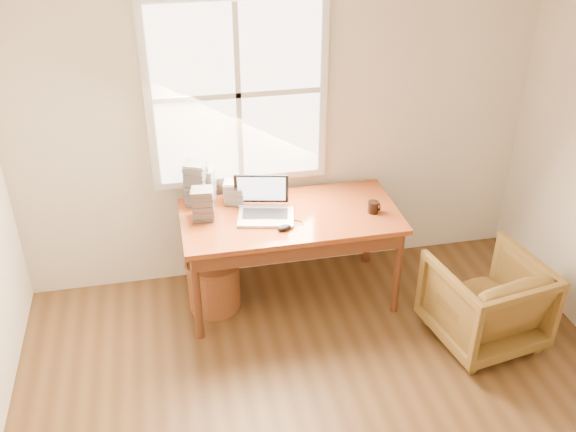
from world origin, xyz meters
name	(u,v)px	position (x,y,z in m)	size (l,w,h in m)	color
room_shell	(358,283)	(-0.02, 0.16, 1.32)	(4.04, 4.54, 2.64)	#55381D
desk	(290,216)	(0.00, 1.80, 0.73)	(1.60, 0.80, 0.04)	brown
armchair	(485,300)	(1.24, 1.05, 0.33)	(0.70, 0.72, 0.65)	brown
wicker_stool	(214,285)	(-0.59, 1.80, 0.20)	(0.39, 0.39, 0.39)	brown
laptop	(266,200)	(-0.19, 1.78, 0.90)	(0.40, 0.42, 0.30)	silver
mouse	(284,228)	(-0.09, 1.60, 0.77)	(0.10, 0.06, 0.03)	black
coffee_mug	(373,207)	(0.60, 1.70, 0.79)	(0.08, 0.08, 0.09)	black
cd_stack_a	(206,185)	(-0.58, 2.14, 0.88)	(0.13, 0.12, 0.26)	#B5BAC1
cd_stack_b	(202,204)	(-0.63, 1.87, 0.87)	(0.15, 0.13, 0.24)	#28282D
cd_stack_c	(196,184)	(-0.65, 2.09, 0.92)	(0.15, 0.13, 0.34)	gray
cd_stack_d	(234,192)	(-0.38, 2.05, 0.84)	(0.14, 0.13, 0.18)	silver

